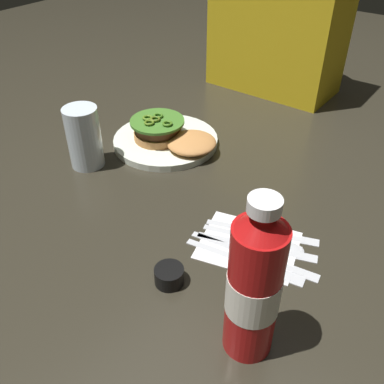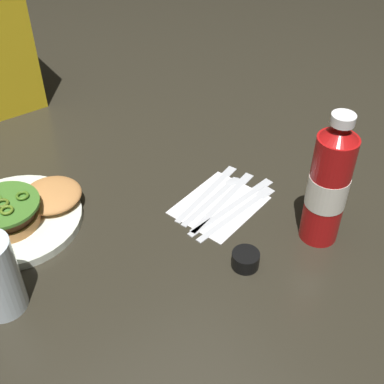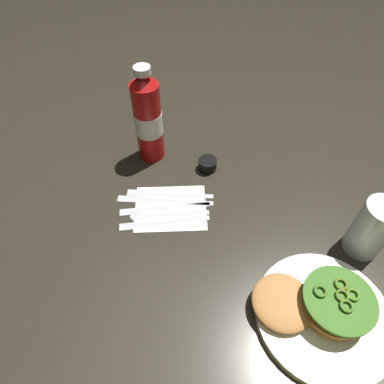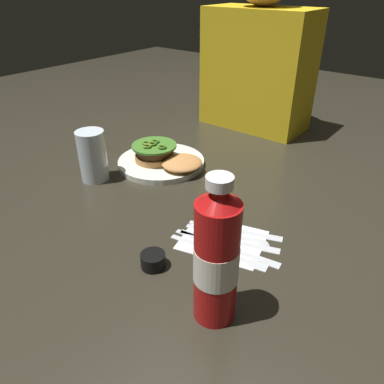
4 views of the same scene
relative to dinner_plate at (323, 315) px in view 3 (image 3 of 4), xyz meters
name	(u,v)px [view 3 (image 3 of 4)]	position (x,y,z in m)	size (l,w,h in m)	color
ground_plane	(247,267)	(0.14, -0.07, -0.01)	(3.00, 3.00, 0.00)	#2A271D
dinner_plate	(323,315)	(0.00, 0.00, 0.00)	(0.24, 0.24, 0.02)	silver
burger_sandwich	(316,303)	(0.02, -0.01, 0.03)	(0.20, 0.13, 0.05)	#BD7D43
ketchup_bottle	(148,119)	(0.42, -0.34, 0.10)	(0.07, 0.07, 0.24)	#B51213
water_glass	(372,229)	(-0.08, -0.17, 0.06)	(0.07, 0.07, 0.13)	silver
condiment_cup	(207,164)	(0.27, -0.32, 0.01)	(0.05, 0.05, 0.03)	black
napkin	(171,208)	(0.33, -0.18, -0.01)	(0.16, 0.13, 0.00)	white
fork_utensil	(162,193)	(0.36, -0.21, 0.00)	(0.20, 0.05, 0.00)	silver
table_knife	(159,200)	(0.36, -0.19, 0.00)	(0.22, 0.05, 0.00)	silver
butter_knife	(159,208)	(0.35, -0.17, 0.00)	(0.20, 0.08, 0.00)	silver
spoon_utensil	(158,215)	(0.35, -0.15, 0.00)	(0.17, 0.07, 0.00)	silver
steak_knife	(159,222)	(0.34, -0.13, 0.00)	(0.19, 0.08, 0.00)	silver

